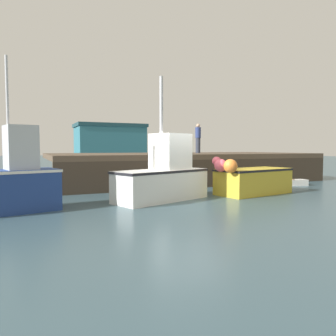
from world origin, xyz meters
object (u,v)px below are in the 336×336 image
(fishing_boat_near_left, at_px, (12,182))
(fishing_boat_mid, at_px, (251,179))
(rowboat, at_px, (290,183))
(dockworker, at_px, (198,138))
(fishing_boat_near_right, at_px, (163,176))

(fishing_boat_near_left, relative_size, fishing_boat_mid, 1.23)
(rowboat, distance_m, dockworker, 6.13)
(fishing_boat_near_right, height_order, fishing_boat_mid, fishing_boat_near_right)
(fishing_boat_near_left, height_order, rowboat, fishing_boat_near_left)
(fishing_boat_mid, xyz_separation_m, rowboat, (3.78, 1.61, -0.48))
(fishing_boat_near_right, relative_size, dockworker, 2.50)
(rowboat, bearing_deg, dockworker, 116.33)
(fishing_boat_near_left, relative_size, rowboat, 2.58)
(dockworker, bearing_deg, fishing_boat_mid, -100.78)
(fishing_boat_near_left, bearing_deg, fishing_boat_near_right, 2.45)
(fishing_boat_mid, bearing_deg, rowboat, 23.09)
(fishing_boat_near_right, relative_size, rowboat, 2.51)
(fishing_boat_mid, height_order, rowboat, fishing_boat_mid)
(fishing_boat_near_left, bearing_deg, dockworker, 33.99)
(fishing_boat_near_right, xyz_separation_m, rowboat, (7.67, 1.55, -0.73))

